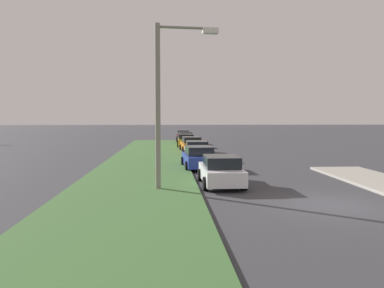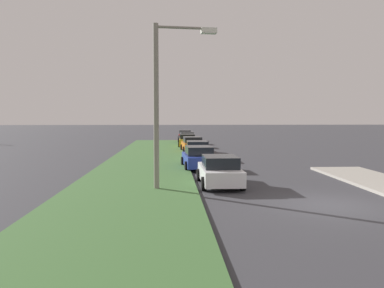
{
  "view_description": "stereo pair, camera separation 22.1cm",
  "coord_description": "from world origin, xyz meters",
  "views": [
    {
      "loc": [
        -14.21,
        6.28,
        3.36
      ],
      "look_at": [
        11.95,
        4.63,
        1.52
      ],
      "focal_mm": 36.15,
      "sensor_mm": 36.0,
      "label": 1
    },
    {
      "loc": [
        -14.22,
        6.06,
        3.36
      ],
      "look_at": [
        11.95,
        4.63,
        1.52
      ],
      "focal_mm": 36.15,
      "sensor_mm": 36.0,
      "label": 2
    }
  ],
  "objects": [
    {
      "name": "streetlight",
      "position": [
        3.29,
        6.37,
        4.39
      ],
      "size": [
        0.58,
        2.87,
        7.5
      ],
      "color": "gray",
      "rests_on": "ground"
    },
    {
      "name": "parked_car_orange",
      "position": [
        22.63,
        4.02,
        0.72
      ],
      "size": [
        4.39,
        2.2,
        1.47
      ],
      "rotation": [
        0.0,
        0.0,
        0.06
      ],
      "color": "orange",
      "rests_on": "ground"
    },
    {
      "name": "grass_median",
      "position": [
        10.0,
        7.88,
        0.06
      ],
      "size": [
        60.0,
        6.0,
        0.12
      ],
      "primitive_type": "cube",
      "color": "#3D6633",
      "rests_on": "ground"
    },
    {
      "name": "parked_car_silver",
      "position": [
        16.14,
        3.99,
        0.72
      ],
      "size": [
        4.31,
        2.04,
        1.47
      ],
      "rotation": [
        0.0,
        0.0,
        -0.01
      ],
      "color": "#B2B5BA",
      "rests_on": "ground"
    },
    {
      "name": "parked_car_white",
      "position": [
        4.45,
        3.68,
        0.72
      ],
      "size": [
        4.31,
        2.05,
        1.47
      ],
      "rotation": [
        0.0,
        0.0,
        0.01
      ],
      "color": "silver",
      "rests_on": "ground"
    },
    {
      "name": "ground",
      "position": [
        0.0,
        0.0,
        0.0
      ],
      "size": [
        300.0,
        300.0,
        0.0
      ],
      "primitive_type": "plane",
      "color": "#38383D"
    },
    {
      "name": "parked_car_black",
      "position": [
        34.24,
        4.09,
        0.72
      ],
      "size": [
        4.38,
        2.17,
        1.47
      ],
      "rotation": [
        0.0,
        0.0,
        0.05
      ],
      "color": "black",
      "rests_on": "ground"
    },
    {
      "name": "parked_car_blue",
      "position": [
        10.7,
        4.28,
        0.72
      ],
      "size": [
        4.4,
        2.21,
        1.47
      ],
      "rotation": [
        0.0,
        0.0,
        0.06
      ],
      "color": "#23389E",
      "rests_on": "ground"
    },
    {
      "name": "parked_car_red",
      "position": [
        40.94,
        4.0,
        0.72
      ],
      "size": [
        4.4,
        2.21,
        1.47
      ],
      "rotation": [
        0.0,
        0.0,
        -0.06
      ],
      "color": "red",
      "rests_on": "ground"
    },
    {
      "name": "parked_car_yellow",
      "position": [
        28.7,
        4.22,
        0.72
      ],
      "size": [
        4.37,
        2.15,
        1.47
      ],
      "rotation": [
        0.0,
        0.0,
        -0.04
      ],
      "color": "gold",
      "rests_on": "ground"
    }
  ]
}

